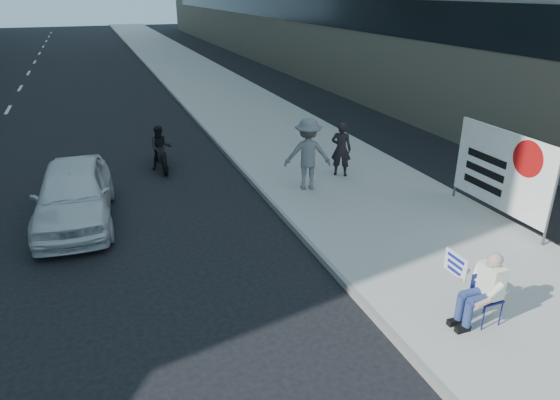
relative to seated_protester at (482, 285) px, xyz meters
name	(u,v)px	position (x,y,z in m)	size (l,w,h in m)	color
ground	(286,319)	(-2.92, 1.41, -0.87)	(160.00, 160.00, 0.00)	black
near_sidewalk	(221,93)	(1.08, 21.41, -0.80)	(5.00, 120.00, 0.15)	#AAA89F
seated_protester	(482,285)	(0.00, 0.00, 0.00)	(0.83, 1.12, 1.31)	navy
jogger	(308,154)	(-0.22, 6.67, 0.28)	(1.30, 0.74, 2.01)	slate
pedestrian_woman	(341,149)	(1.13, 7.29, 0.10)	(0.60, 0.39, 1.64)	black
protest_banner	(502,170)	(3.26, 3.19, 0.53)	(0.08, 3.06, 2.20)	#4C4C4C
white_sedan_near	(74,194)	(-6.32, 6.96, -0.13)	(1.76, 4.36, 1.49)	silver
motorcycle	(161,150)	(-3.76, 10.19, -0.24)	(0.72, 2.05, 1.42)	black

